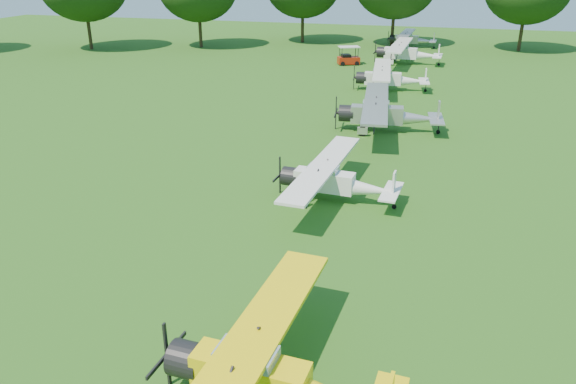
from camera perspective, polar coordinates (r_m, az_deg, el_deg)
name	(u,v)px	position (r m, az deg, el deg)	size (l,w,h in m)	color
ground	(316,221)	(26.53, 2.86, -2.98)	(160.00, 160.00, 0.00)	#215715
tree_belt	(407,51)	(23.79, 12.01, 13.87)	(137.36, 130.27, 14.52)	black
aircraft_2	(268,375)	(15.79, -2.07, -18.04)	(6.82, 10.86, 2.14)	yellow
aircraft_3	(334,179)	(28.37, 4.65, 1.33)	(6.37, 10.15, 2.00)	white
aircraft_4	(385,112)	(40.33, 9.85, 8.00)	(7.62, 12.12, 2.38)	#B9B9BD
aircraft_5	(389,77)	(53.22, 10.18, 11.45)	(6.94, 11.04, 2.17)	white
aircraft_6	(406,51)	(67.12, 11.88, 13.79)	(7.65, 12.16, 2.40)	white
aircraft_7	(410,38)	(79.97, 12.32, 15.02)	(6.49, 10.32, 2.03)	#B9B9BD
golf_cart	(348,59)	(65.80, 6.12, 13.33)	(2.73, 2.22, 2.03)	#9E200B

